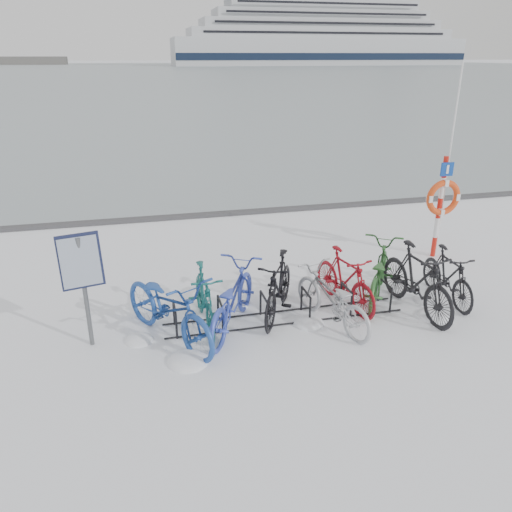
{
  "coord_description": "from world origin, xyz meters",
  "views": [
    {
      "loc": [
        -2.18,
        -7.0,
        4.07
      ],
      "look_at": [
        -0.35,
        0.6,
        0.92
      ],
      "focal_mm": 35.0,
      "sensor_mm": 36.0,
      "label": 1
    }
  ],
  "objects_px": {
    "bike_rack": "(285,309)",
    "cruise_ferry": "(318,37)",
    "info_board": "(81,268)",
    "lifebuoy_station": "(443,198)"
  },
  "relations": [
    {
      "from": "info_board",
      "to": "lifebuoy_station",
      "type": "bearing_deg",
      "value": 2.26
    },
    {
      "from": "bike_rack",
      "to": "info_board",
      "type": "distance_m",
      "value": 3.26
    },
    {
      "from": "lifebuoy_station",
      "to": "cruise_ferry",
      "type": "xyz_separation_m",
      "value": [
        73.64,
        208.78,
        9.84
      ]
    },
    {
      "from": "bike_rack",
      "to": "cruise_ferry",
      "type": "relative_size",
      "value": 0.03
    },
    {
      "from": "cruise_ferry",
      "to": "info_board",
      "type": "bearing_deg",
      "value": -110.94
    },
    {
      "from": "bike_rack",
      "to": "cruise_ferry",
      "type": "xyz_separation_m",
      "value": [
        77.58,
        210.63,
        10.98
      ]
    },
    {
      "from": "info_board",
      "to": "bike_rack",
      "type": "bearing_deg",
      "value": -11.27
    },
    {
      "from": "bike_rack",
      "to": "info_board",
      "type": "bearing_deg",
      "value": -177.93
    },
    {
      "from": "lifebuoy_station",
      "to": "cruise_ferry",
      "type": "distance_m",
      "value": 221.61
    },
    {
      "from": "cruise_ferry",
      "to": "bike_rack",
      "type": "bearing_deg",
      "value": -110.22
    }
  ]
}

